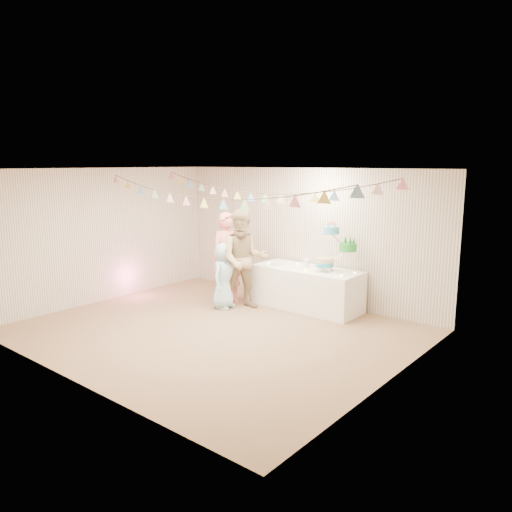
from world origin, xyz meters
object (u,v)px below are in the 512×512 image
Objects in this scene: table at (307,288)px; person_adult_a at (228,258)px; cake_stand at (335,250)px; person_child at (224,276)px; person_adult_b at (244,260)px.

person_adult_a is at bearing -155.46° from table.
table is at bearing -174.81° from cake_stand.
person_adult_a is 1.43× the size of person_child.
person_adult_a reaches higher than cake_stand.
person_child reaches higher than table.
person_adult_b is (-1.46, -0.81, -0.25)m from cake_stand.
person_adult_a reaches higher than table.
cake_stand is at bearing 5.19° from table.
person_adult_a is at bearing -160.52° from cake_stand.
person_child is (-1.21, -0.97, 0.24)m from table.
person_adult_a is 0.51m from person_adult_b.
person_child is at bearing 167.98° from person_adult_b.
cake_stand is 1.68m from person_adult_b.
person_child is at bearing -141.24° from table.
person_adult_b is 0.49m from person_child.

